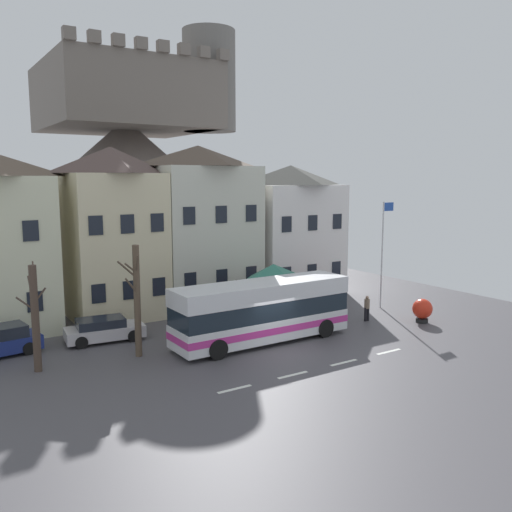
{
  "coord_description": "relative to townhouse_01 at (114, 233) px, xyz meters",
  "views": [
    {
      "loc": [
        -15.21,
        -21.14,
        8.66
      ],
      "look_at": [
        1.57,
        5.07,
        4.15
      ],
      "focal_mm": 37.75,
      "sensor_mm": 36.0,
      "label": 1
    }
  ],
  "objects": [
    {
      "name": "townhouse_02",
      "position": [
        6.19,
        0.53,
        0.14
      ],
      "size": [
        6.76,
        6.35,
        10.85
      ],
      "color": "beige",
      "rests_on": "ground_plane"
    },
    {
      "name": "public_bench",
      "position": [
        7.14,
        -4.52,
        -4.81
      ],
      "size": [
        1.65,
        0.48,
        0.87
      ],
      "color": "#33473D",
      "rests_on": "ground_plane"
    },
    {
      "name": "harbour_buoy",
      "position": [
        15.08,
        -11.51,
        -4.48
      ],
      "size": [
        1.2,
        1.2,
        1.45
      ],
      "color": "black",
      "rests_on": "ground_plane"
    },
    {
      "name": "transit_bus",
      "position": [
        4.8,
        -9.54,
        -3.65
      ],
      "size": [
        9.99,
        2.75,
        3.24
      ],
      "rotation": [
        0.0,
        0.0,
        0.01
      ],
      "color": "silver",
      "rests_on": "ground_plane"
    },
    {
      "name": "flagpole",
      "position": [
        15.8,
        -7.44,
        -1.15
      ],
      "size": [
        0.95,
        0.1,
        7.14
      ],
      "color": "silver",
      "rests_on": "ground_plane"
    },
    {
      "name": "townhouse_03",
      "position": [
        13.64,
        0.08,
        -0.48
      ],
      "size": [
        6.89,
        5.44,
        9.61
      ],
      "color": "white",
      "rests_on": "ground_plane"
    },
    {
      "name": "pedestrian_01",
      "position": [
        9.97,
        -7.82,
        -4.36
      ],
      "size": [
        0.32,
        0.32,
        1.66
      ],
      "color": "#2D2D38",
      "rests_on": "ground_plane"
    },
    {
      "name": "parked_car_00",
      "position": [
        -2.28,
        -4.84,
        -4.65
      ],
      "size": [
        4.23,
        2.19,
        1.26
      ],
      "rotation": [
        0.0,
        0.0,
        -0.11
      ],
      "color": "silver",
      "rests_on": "ground_plane"
    },
    {
      "name": "pedestrian_00",
      "position": [
        11.43,
        -7.97,
        -4.31
      ],
      "size": [
        0.32,
        0.32,
        1.64
      ],
      "color": "black",
      "rests_on": "ground_plane"
    },
    {
      "name": "ground_plane",
      "position": [
        4.76,
        -11.61,
        -5.31
      ],
      "size": [
        40.0,
        60.0,
        0.07
      ],
      "color": "#4A484D"
    },
    {
      "name": "bare_tree_02",
      "position": [
        -6.17,
        -7.76,
        -2.78
      ],
      "size": [
        1.27,
        1.17,
        4.92
      ],
      "color": "#47382D",
      "rests_on": "ground_plane"
    },
    {
      "name": "bare_tree_01",
      "position": [
        -1.6,
        -8.21,
        -2.45
      ],
      "size": [
        1.06,
        0.86,
        5.51
      ],
      "color": "brown",
      "rests_on": "ground_plane"
    },
    {
      "name": "pedestrian_02",
      "position": [
        12.52,
        -9.43,
        -4.45
      ],
      "size": [
        0.38,
        0.33,
        1.56
      ],
      "color": "black",
      "rests_on": "ground_plane"
    },
    {
      "name": "parked_car_01",
      "position": [
        11.4,
        -4.78,
        -4.6
      ],
      "size": [
        4.47,
        2.05,
        1.39
      ],
      "rotation": [
        0.0,
        0.0,
        -0.01
      ],
      "color": "maroon",
      "rests_on": "ground_plane"
    },
    {
      "name": "townhouse_01",
      "position": [
        0.0,
        0.0,
        0.0
      ],
      "size": [
        5.5,
        5.28,
        10.56
      ],
      "color": "beige",
      "rests_on": "ground_plane"
    },
    {
      "name": "bus_shelter",
      "position": [
        7.86,
        -6.11,
        -2.36
      ],
      "size": [
        3.6,
        3.6,
        3.49
      ],
      "color": "#473D33",
      "rests_on": "ground_plane"
    },
    {
      "name": "hilltop_castle",
      "position": [
        7.03,
        16.93,
        2.58
      ],
      "size": [
        32.12,
        32.12,
        22.2
      ],
      "color": "slate",
      "rests_on": "ground_plane"
    }
  ]
}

